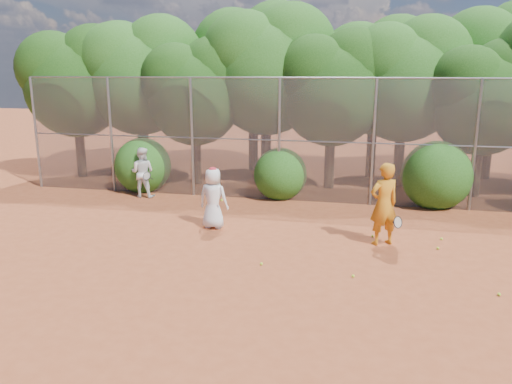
# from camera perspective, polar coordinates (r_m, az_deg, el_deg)

# --- Properties ---
(ground) EXTENTS (80.00, 80.00, 0.00)m
(ground) POSITION_cam_1_polar(r_m,az_deg,el_deg) (10.99, 2.30, -8.90)
(ground) COLOR brown
(ground) RESTS_ON ground
(fence_back) EXTENTS (20.05, 0.09, 4.03)m
(fence_back) POSITION_cam_1_polar(r_m,az_deg,el_deg) (16.25, 5.74, 5.98)
(fence_back) COLOR gray
(fence_back) RESTS_ON ground
(tree_0) EXTENTS (4.38, 3.81, 6.00)m
(tree_0) POSITION_cam_1_polar(r_m,az_deg,el_deg) (21.23, -19.85, 12.15)
(tree_0) COLOR black
(tree_0) RESTS_ON ground
(tree_1) EXTENTS (4.64, 4.03, 6.35)m
(tree_1) POSITION_cam_1_polar(r_m,az_deg,el_deg) (20.47, -13.04, 13.22)
(tree_1) COLOR black
(tree_1) RESTS_ON ground
(tree_2) EXTENTS (3.99, 3.47, 5.47)m
(tree_2) POSITION_cam_1_polar(r_m,az_deg,el_deg) (18.89, -6.88, 11.69)
(tree_2) COLOR black
(tree_2) RESTS_ON ground
(tree_3) EXTENTS (4.89, 4.26, 6.70)m
(tree_3) POSITION_cam_1_polar(r_m,az_deg,el_deg) (19.19, 1.40, 14.24)
(tree_3) COLOR black
(tree_3) RESTS_ON ground
(tree_4) EXTENTS (4.19, 3.64, 5.73)m
(tree_4) POSITION_cam_1_polar(r_m,az_deg,el_deg) (18.27, 8.87, 12.11)
(tree_4) COLOR black
(tree_4) RESTS_ON ground
(tree_5) EXTENTS (4.51, 3.92, 6.17)m
(tree_5) POSITION_cam_1_polar(r_m,az_deg,el_deg) (19.07, 16.78, 12.64)
(tree_5) COLOR black
(tree_5) RESTS_ON ground
(tree_6) EXTENTS (3.86, 3.36, 5.29)m
(tree_6) POSITION_cam_1_polar(r_m,az_deg,el_deg) (18.43, 24.73, 10.15)
(tree_6) COLOR black
(tree_6) RESTS_ON ground
(tree_9) EXTENTS (4.83, 4.20, 6.62)m
(tree_9) POSITION_cam_1_polar(r_m,az_deg,el_deg) (22.98, -12.87, 13.69)
(tree_9) COLOR black
(tree_9) RESTS_ON ground
(tree_10) EXTENTS (5.15, 4.48, 7.06)m
(tree_10) POSITION_cam_1_polar(r_m,az_deg,el_deg) (21.56, -0.12, 14.81)
(tree_10) COLOR black
(tree_10) RESTS_ON ground
(tree_11) EXTENTS (4.64, 4.03, 6.35)m
(tree_11) POSITION_cam_1_polar(r_m,az_deg,el_deg) (20.63, 13.66, 13.19)
(tree_11) COLOR black
(tree_11) RESTS_ON ground
(tree_12) EXTENTS (5.02, 4.37, 6.88)m
(tree_12) POSITION_cam_1_polar(r_m,az_deg,el_deg) (21.77, 25.94, 13.15)
(tree_12) COLOR black
(tree_12) RESTS_ON ground
(bush_0) EXTENTS (2.00, 2.00, 2.00)m
(bush_0) POSITION_cam_1_polar(r_m,az_deg,el_deg) (18.33, -12.82, 3.26)
(bush_0) COLOR #1C4C13
(bush_0) RESTS_ON ground
(bush_1) EXTENTS (1.80, 1.80, 1.80)m
(bush_1) POSITION_cam_1_polar(r_m,az_deg,el_deg) (16.85, 2.79, 2.34)
(bush_1) COLOR #1C4C13
(bush_1) RESTS_ON ground
(bush_2) EXTENTS (2.20, 2.20, 2.20)m
(bush_2) POSITION_cam_1_polar(r_m,az_deg,el_deg) (16.74, 19.93, 2.14)
(bush_2) COLOR #1C4C13
(bush_2) RESTS_ON ground
(player_yellow) EXTENTS (0.94, 0.80, 2.07)m
(player_yellow) POSITION_cam_1_polar(r_m,az_deg,el_deg) (12.63, 14.40, -1.36)
(player_yellow) COLOR orange
(player_yellow) RESTS_ON ground
(player_teen) EXTENTS (0.87, 0.62, 1.70)m
(player_teen) POSITION_cam_1_polar(r_m,az_deg,el_deg) (13.63, -4.91, -0.69)
(player_teen) COLOR silver
(player_teen) RESTS_ON ground
(player_white) EXTENTS (0.89, 0.75, 1.71)m
(player_white) POSITION_cam_1_polar(r_m,az_deg,el_deg) (17.39, -12.87, 2.21)
(player_white) COLOR white
(player_white) RESTS_ON ground
(ball_0) EXTENTS (0.07, 0.07, 0.07)m
(ball_0) POSITION_cam_1_polar(r_m,az_deg,el_deg) (12.94, 20.07, -6.04)
(ball_0) COLOR #A9D025
(ball_0) RESTS_ON ground
(ball_1) EXTENTS (0.07, 0.07, 0.07)m
(ball_1) POSITION_cam_1_polar(r_m,az_deg,el_deg) (13.36, 13.19, -4.93)
(ball_1) COLOR #A9D025
(ball_1) RESTS_ON ground
(ball_2) EXTENTS (0.07, 0.07, 0.07)m
(ball_2) POSITION_cam_1_polar(r_m,az_deg,el_deg) (10.79, 11.04, -9.41)
(ball_2) COLOR #A9D025
(ball_2) RESTS_ON ground
(ball_3) EXTENTS (0.07, 0.07, 0.07)m
(ball_3) POSITION_cam_1_polar(r_m,az_deg,el_deg) (10.86, 26.03, -10.47)
(ball_3) COLOR #A9D025
(ball_3) RESTS_ON ground
(ball_4) EXTENTS (0.07, 0.07, 0.07)m
(ball_4) POSITION_cam_1_polar(r_m,az_deg,el_deg) (11.22, 0.61, -8.22)
(ball_4) COLOR #A9D025
(ball_4) RESTS_ON ground
(ball_5) EXTENTS (0.07, 0.07, 0.07)m
(ball_5) POSITION_cam_1_polar(r_m,az_deg,el_deg) (13.65, 20.44, -5.05)
(ball_5) COLOR #A9D025
(ball_5) RESTS_ON ground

